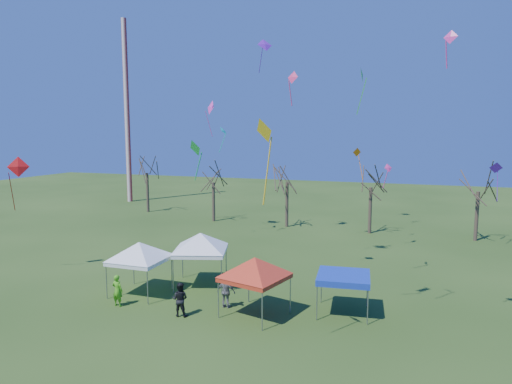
% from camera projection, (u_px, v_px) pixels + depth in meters
% --- Properties ---
extents(ground, '(140.00, 140.00, 0.00)m').
position_uv_depth(ground, '(206.00, 321.00, 23.66)').
color(ground, '#274215').
rests_on(ground, ground).
extents(radio_mast, '(0.70, 0.70, 25.00)m').
position_uv_depth(radio_mast, '(127.00, 112.00, 62.99)').
color(radio_mast, silver).
rests_on(radio_mast, ground).
extents(tree_0, '(3.83, 3.83, 8.44)m').
position_uv_depth(tree_0, '(147.00, 159.00, 55.25)').
color(tree_0, '#3D2D21').
rests_on(tree_0, ground).
extents(tree_1, '(3.42, 3.42, 7.54)m').
position_uv_depth(tree_1, '(213.00, 169.00, 49.49)').
color(tree_1, '#3D2D21').
rests_on(tree_1, ground).
extents(tree_2, '(3.71, 3.71, 8.18)m').
position_uv_depth(tree_2, '(287.00, 166.00, 46.44)').
color(tree_2, '#3D2D21').
rests_on(tree_2, ground).
extents(tree_3, '(3.59, 3.59, 7.91)m').
position_uv_depth(tree_3, '(371.00, 171.00, 43.42)').
color(tree_3, '#3D2D21').
rests_on(tree_3, ground).
extents(tree_4, '(3.58, 3.58, 7.89)m').
position_uv_depth(tree_4, '(479.00, 174.00, 40.35)').
color(tree_4, '#3D2D21').
rests_on(tree_4, ground).
extents(tent_white_west, '(4.18, 4.18, 3.69)m').
position_uv_depth(tent_white_west, '(139.00, 246.00, 27.24)').
color(tent_white_west, gray).
rests_on(tent_white_west, ground).
extents(tent_white_mid, '(4.26, 4.26, 3.93)m').
position_uv_depth(tent_white_mid, '(200.00, 236.00, 28.79)').
color(tent_white_mid, gray).
rests_on(tent_white_mid, ground).
extents(tent_red, '(4.03, 4.03, 3.68)m').
position_uv_depth(tent_red, '(255.00, 261.00, 23.98)').
color(tent_red, gray).
rests_on(tent_red, ground).
extents(tent_blue, '(3.02, 3.02, 2.16)m').
position_uv_depth(tent_blue, '(344.00, 277.00, 24.41)').
color(tent_blue, gray).
rests_on(tent_blue, ground).
extents(person_grey, '(1.07, 0.45, 1.82)m').
position_uv_depth(person_grey, '(226.00, 292.00, 25.30)').
color(person_grey, slate).
rests_on(person_grey, ground).
extents(person_green, '(0.68, 0.47, 1.80)m').
position_uv_depth(person_green, '(117.00, 290.00, 25.55)').
color(person_green, '#4AAB1B').
rests_on(person_green, ground).
extents(person_dark, '(0.96, 0.79, 1.83)m').
position_uv_depth(person_dark, '(180.00, 299.00, 24.16)').
color(person_dark, black).
rests_on(person_dark, ground).
extents(kite_13, '(0.73, 0.99, 2.41)m').
position_uv_depth(kite_13, '(224.00, 131.00, 41.74)').
color(kite_13, '#0BB0A9').
rests_on(kite_13, ground).
extents(kite_17, '(0.54, 0.92, 2.78)m').
position_uv_depth(kite_17, '(362.00, 76.00, 26.69)').
color(kite_17, green).
rests_on(kite_17, ground).
extents(kite_9, '(0.63, 0.42, 1.57)m').
position_uv_depth(kite_9, '(450.00, 38.00, 18.98)').
color(kite_9, '#E93399').
rests_on(kite_9, ground).
extents(kite_12, '(1.10, 0.65, 3.28)m').
position_uv_depth(kite_12, '(496.00, 168.00, 37.67)').
color(kite_12, '#631ABC').
rests_on(kite_12, ground).
extents(kite_5, '(1.17, 1.09, 3.52)m').
position_uv_depth(kite_5, '(265.00, 132.00, 18.33)').
color(kite_5, yellow).
rests_on(kite_5, ground).
extents(kite_18, '(0.86, 0.63, 2.14)m').
position_uv_depth(kite_18, '(292.00, 78.00, 28.05)').
color(kite_18, '#ED346D').
rests_on(kite_18, ground).
extents(kite_19, '(0.82, 0.81, 2.07)m').
position_uv_depth(kite_19, '(388.00, 168.00, 37.01)').
color(kite_19, '#F83792').
rests_on(kite_19, ground).
extents(kite_2, '(1.36, 1.27, 3.44)m').
position_uv_depth(kite_2, '(210.00, 108.00, 42.96)').
color(kite_2, '#F837B5').
rests_on(kite_2, ground).
extents(kite_14, '(1.37, 1.23, 3.73)m').
position_uv_depth(kite_14, '(18.00, 167.00, 30.47)').
color(kite_14, red).
rests_on(kite_14, ground).
extents(kite_22, '(1.05, 1.00, 2.99)m').
position_uv_depth(kite_22, '(357.00, 153.00, 42.05)').
color(kite_22, orange).
rests_on(kite_22, ground).
extents(kite_1, '(1.19, 1.02, 2.41)m').
position_uv_depth(kite_1, '(196.00, 148.00, 26.94)').
color(kite_1, green).
rests_on(kite_1, ground).
extents(kite_11, '(1.61, 1.57, 2.97)m').
position_uv_depth(kite_11, '(265.00, 45.00, 39.26)').
color(kite_11, '#651AB6').
rests_on(kite_11, ground).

